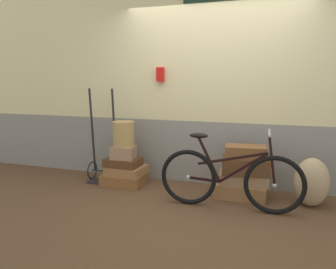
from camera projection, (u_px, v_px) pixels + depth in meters
The scene contains 14 objects.
ground at pixel (200, 205), 3.89m from camera, with size 10.22×5.20×0.06m, color #513823.
station_building at pixel (216, 80), 4.42m from camera, with size 8.22×0.74×2.96m.
suitcase_0 at pixel (124, 179), 4.56m from camera, with size 0.58×0.45×0.16m, color brown.
suitcase_1 at pixel (127, 169), 4.56m from camera, with size 0.53×0.43×0.11m, color olive.
suitcase_2 at pixel (123, 162), 4.52m from camera, with size 0.48×0.34×0.12m, color #4C2D19.
suitcase_3 at pixel (124, 152), 4.47m from camera, with size 0.32×0.27×0.18m, color #937051.
suitcase_4 at pixel (240, 190), 4.07m from camera, with size 0.64×0.41×0.19m, color olive.
suitcase_5 at pixel (243, 178), 4.05m from camera, with size 0.60×0.38×0.13m, color #937051.
suitcase_6 at pixel (245, 166), 3.99m from camera, with size 0.58×0.35×0.21m, color brown.
suitcase_7 at pixel (245, 152), 3.94m from camera, with size 0.50×0.29×0.15m, color brown.
wicker_basket at pixel (124, 134), 4.45m from camera, with size 0.30×0.30×0.35m, color #A8844C.
luggage_trolley at pixel (104, 159), 4.69m from camera, with size 0.45×0.36×1.37m.
burlap_sack at pixel (311, 182), 3.75m from camera, with size 0.40×0.34×0.59m, color tan.
bicycle at pixel (229, 179), 3.65m from camera, with size 1.66×0.46×0.94m.
Camera 1 is at (0.75, -3.63, 1.50)m, focal length 33.83 mm.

